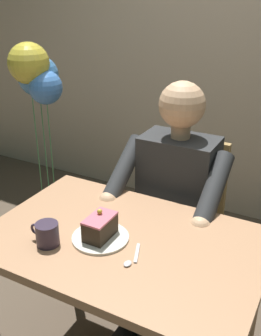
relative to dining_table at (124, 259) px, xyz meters
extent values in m
cube|color=beige|center=(0.00, -1.69, 0.86)|extent=(6.40, 0.12, 3.00)
cube|color=#AF7D58|center=(0.00, 0.00, 0.08)|extent=(1.06, 0.70, 0.04)
cylinder|color=tan|center=(-0.47, -0.29, -0.28)|extent=(0.05, 0.05, 0.72)
cylinder|color=tan|center=(0.47, -0.29, -0.28)|extent=(0.05, 0.05, 0.72)
cube|color=#A7834B|center=(0.00, -0.57, -0.22)|extent=(0.42, 0.42, 0.04)
cube|color=#A7834B|center=(0.00, -0.76, 0.03)|extent=(0.38, 0.04, 0.45)
cylinder|color=#A7834B|center=(-0.18, -0.39, -0.43)|extent=(0.04, 0.04, 0.42)
cylinder|color=#A7834B|center=(0.18, -0.39, -0.43)|extent=(0.04, 0.04, 0.42)
cylinder|color=#A7834B|center=(-0.18, -0.75, -0.43)|extent=(0.04, 0.04, 0.42)
cylinder|color=#A7834B|center=(0.18, -0.75, -0.43)|extent=(0.04, 0.04, 0.42)
cube|color=#2E2F31|center=(0.00, -0.55, 0.06)|extent=(0.36, 0.22, 0.52)
sphere|color=#E0AE83|center=(0.00, -0.55, 0.48)|extent=(0.21, 0.21, 0.21)
cylinder|color=#E0AE83|center=(0.00, -0.55, 0.35)|extent=(0.09, 0.09, 0.06)
cylinder|color=#2E2F31|center=(-0.22, -0.41, 0.18)|extent=(0.08, 0.33, 0.26)
sphere|color=#E0AE83|center=(-0.22, -0.25, 0.07)|extent=(0.09, 0.09, 0.09)
cylinder|color=#2E2F31|center=(0.22, -0.41, 0.18)|extent=(0.08, 0.33, 0.26)
sphere|color=#E0AE83|center=(0.22, -0.25, 0.07)|extent=(0.09, 0.09, 0.09)
cylinder|color=#2D293A|center=(-0.09, -0.43, -0.22)|extent=(0.13, 0.38, 0.14)
cylinder|color=#2D293A|center=(0.09, -0.43, -0.22)|extent=(0.13, 0.38, 0.14)
cylinder|color=#2D293A|center=(-0.09, -0.25, -0.44)|extent=(0.11, 0.11, 0.40)
cylinder|color=#2D293A|center=(0.09, -0.25, -0.44)|extent=(0.11, 0.11, 0.40)
cube|color=black|center=(0.09, -0.19, -0.61)|extent=(0.09, 0.22, 0.05)
cylinder|color=silver|center=(0.08, 0.04, 0.10)|extent=(0.22, 0.22, 0.01)
cube|color=#312519|center=(0.08, 0.04, 0.14)|extent=(0.08, 0.13, 0.08)
cube|color=#CF6679|center=(0.08, 0.04, 0.19)|extent=(0.08, 0.13, 0.01)
sphere|color=gold|center=(0.09, 0.02, 0.20)|extent=(0.02, 0.02, 0.02)
cylinder|color=#352A3B|center=(0.23, 0.16, 0.14)|extent=(0.09, 0.09, 0.09)
torus|color=#352A3B|center=(0.28, 0.16, 0.14)|extent=(0.05, 0.01, 0.05)
cylinder|color=black|center=(0.23, 0.16, 0.18)|extent=(0.08, 0.08, 0.01)
cube|color=silver|center=(-0.09, 0.06, 0.10)|extent=(0.05, 0.11, 0.01)
ellipsoid|color=silver|center=(-0.09, 0.13, 0.10)|extent=(0.03, 0.04, 0.01)
cylinder|color=#B2C1C6|center=(1.03, -0.83, -0.53)|extent=(0.12, 0.12, 0.22)
sphere|color=yellow|center=(1.07, -0.75, 0.54)|extent=(0.25, 0.25, 0.25)
cylinder|color=#4C9956|center=(1.07, -0.75, 0.00)|extent=(0.01, 0.01, 0.84)
sphere|color=#4587CF|center=(1.07, -0.83, 0.45)|extent=(0.26, 0.26, 0.26)
cylinder|color=#4C9956|center=(1.07, -0.83, -0.05)|extent=(0.01, 0.01, 0.75)
sphere|color=#4884DA|center=(0.97, -0.78, 0.40)|extent=(0.21, 0.21, 0.21)
cylinder|color=#4C9956|center=(0.97, -0.78, -0.06)|extent=(0.01, 0.01, 0.72)
camera|label=1|loc=(-0.62, 1.10, 0.97)|focal=42.68mm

